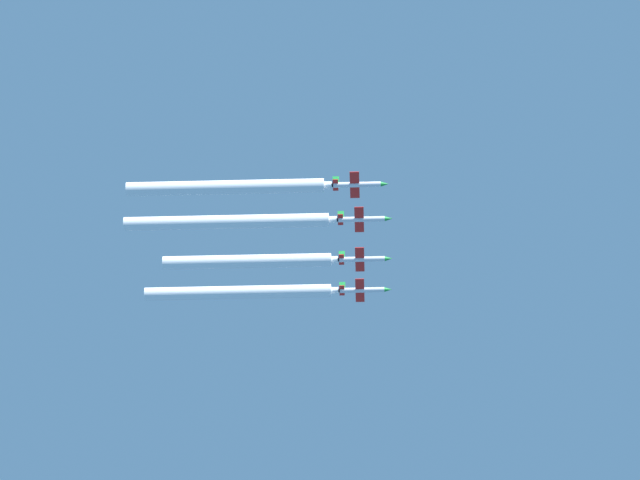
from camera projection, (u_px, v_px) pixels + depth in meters
name	position (u px, v px, depth m)	size (l,w,h in m)	color
jet_far_left	(364.00, 290.00, 420.29)	(7.69, 11.20, 2.69)	silver
jet_inner_left	(364.00, 259.00, 411.96)	(7.69, 11.20, 2.69)	silver
jet_center	(363.00, 219.00, 403.09)	(7.69, 11.20, 2.69)	silver
jet_inner_right	(359.00, 184.00, 394.20)	(7.69, 11.20, 2.69)	silver
smoke_trail_far_left	(242.00, 292.00, 420.89)	(2.69, 39.85, 2.69)	white
smoke_trail_inner_left	(250.00, 261.00, 412.50)	(2.69, 35.31, 2.69)	white
smoke_trail_center	(230.00, 222.00, 403.72)	(2.69, 42.05, 2.69)	white
smoke_trail_inner_right	(229.00, 187.00, 394.80)	(2.69, 39.68, 2.69)	white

